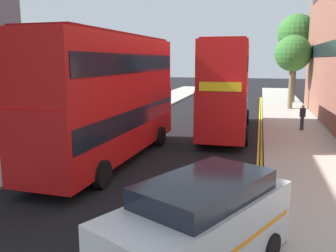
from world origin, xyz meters
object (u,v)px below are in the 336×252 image
at_px(taxi_minivan, 198,229).
at_px(pedestrian_far, 302,117).
at_px(double_decker_bus_away, 110,95).
at_px(double_decker_bus_oncoming, 227,85).

bearing_deg(taxi_minivan, pedestrian_far, 77.30).
distance_m(double_decker_bus_away, pedestrian_far, 13.05).
relative_size(double_decker_bus_away, pedestrian_far, 6.72).
bearing_deg(double_decker_bus_away, pedestrian_far, 44.98).
relative_size(double_decker_bus_oncoming, taxi_minivan, 2.12).
relative_size(double_decker_bus_oncoming, pedestrian_far, 6.71).
bearing_deg(taxi_minivan, double_decker_bus_away, 124.54).
relative_size(taxi_minivan, pedestrian_far, 3.17).
bearing_deg(double_decker_bus_away, double_decker_bus_oncoming, 60.19).
distance_m(taxi_minivan, pedestrian_far, 17.26).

